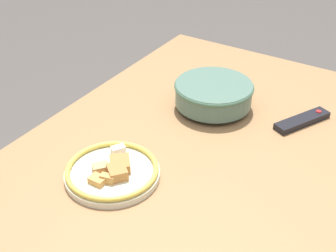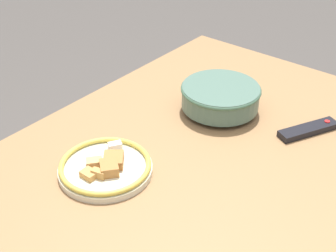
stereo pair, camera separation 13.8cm
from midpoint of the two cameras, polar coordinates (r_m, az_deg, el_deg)
name	(u,v)px [view 1 (the left image)]	position (r m, az deg, el deg)	size (l,w,h in m)	color
dining_table	(195,175)	(1.39, 0.47, -6.04)	(1.46, 0.98, 0.75)	olive
noodle_bowl	(214,94)	(1.53, 3.01, 3.89)	(0.26, 0.26, 0.09)	#4C6B5B
food_plate	(112,172)	(1.27, -9.92, -5.62)	(0.26, 0.26, 0.05)	beige
tv_remote	(302,120)	(1.51, 13.57, 0.57)	(0.20, 0.13, 0.02)	black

